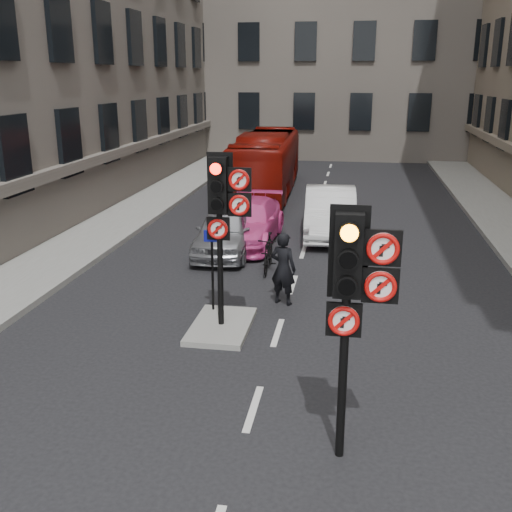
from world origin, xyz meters
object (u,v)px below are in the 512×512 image
(signal_near, at_px, (354,283))
(car_white, at_px, (330,212))
(motorcyclist, at_px, (283,268))
(motorcycle, at_px, (268,253))
(car_pink, at_px, (248,222))
(bus_red, at_px, (266,163))
(car_silver, at_px, (225,231))
(signal_far, at_px, (223,203))
(info_sign, at_px, (212,259))

(signal_near, xyz_separation_m, car_white, (-0.81, 12.19, -1.81))
(signal_near, bearing_deg, motorcyclist, 105.58)
(motorcycle, bearing_deg, car_pink, 109.71)
(bus_red, height_order, motorcycle, bus_red)
(car_white, relative_size, motorcycle, 2.82)
(car_silver, xyz_separation_m, car_pink, (0.46, 1.24, -0.00))
(car_white, bearing_deg, bus_red, 111.69)
(bus_red, relative_size, motorcycle, 5.84)
(bus_red, bearing_deg, car_pink, -87.35)
(motorcyclist, bearing_deg, car_pink, -50.96)
(signal_far, xyz_separation_m, car_white, (1.79, 8.19, -1.93))
(motorcyclist, xyz_separation_m, info_sign, (-1.45, -0.94, 0.44))
(car_white, distance_m, motorcycle, 4.40)
(motorcycle, height_order, info_sign, info_sign)
(car_white, bearing_deg, car_silver, -141.81)
(signal_near, height_order, motorcyclist, signal_near)
(car_white, xyz_separation_m, car_pink, (-2.53, -1.41, -0.11))
(signal_near, relative_size, car_silver, 0.91)
(signal_near, bearing_deg, motorcycle, 105.77)
(car_white, height_order, bus_red, bus_red)
(signal_near, xyz_separation_m, car_pink, (-3.33, 10.78, -1.91))
(signal_near, xyz_separation_m, bus_red, (-3.99, 18.97, -1.22))
(car_pink, relative_size, bus_red, 0.47)
(signal_far, bearing_deg, info_sign, 120.46)
(motorcyclist, bearing_deg, car_white, -76.69)
(car_pink, xyz_separation_m, info_sign, (0.30, -6.04, 0.63))
(signal_far, relative_size, motorcyclist, 2.08)
(motorcyclist, bearing_deg, info_sign, 53.00)
(car_silver, distance_m, motorcyclist, 4.45)
(car_white, relative_size, motorcyclist, 2.74)
(signal_far, distance_m, car_pink, 7.12)
(signal_far, distance_m, info_sign, 1.64)
(motorcycle, relative_size, info_sign, 0.91)
(signal_far, xyz_separation_m, motorcycle, (0.33, 4.05, -2.20))
(car_white, bearing_deg, motorcycle, -113.00)
(car_silver, bearing_deg, motorcyclist, -62.58)
(car_silver, relative_size, motorcycle, 2.36)
(signal_near, relative_size, motorcyclist, 2.08)
(motorcycle, bearing_deg, motorcyclist, -75.24)
(signal_near, xyz_separation_m, motorcycle, (-2.27, 8.05, -2.08))
(signal_far, bearing_deg, motorcycle, 85.41)
(car_pink, relative_size, motorcycle, 2.76)
(car_white, distance_m, car_pink, 2.90)
(signal_far, xyz_separation_m, car_pink, (-0.73, 6.78, -2.03))
(signal_far, height_order, bus_red, signal_far)
(car_white, distance_m, bus_red, 7.51)
(motorcyclist, bearing_deg, bus_red, -59.63)
(signal_near, relative_size, info_sign, 1.95)
(car_silver, bearing_deg, car_pink, 67.49)
(signal_near, height_order, info_sign, signal_near)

